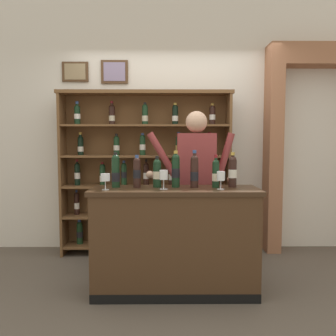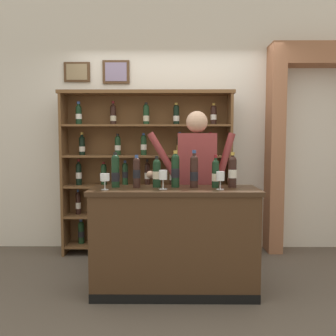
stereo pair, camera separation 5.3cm
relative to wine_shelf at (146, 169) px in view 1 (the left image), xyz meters
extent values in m
cube|color=brown|center=(0.34, -1.14, -1.03)|extent=(14.00, 14.00, 0.02)
cube|color=silver|center=(0.34, 0.31, 0.61)|extent=(12.00, 0.16, 3.27)
cube|color=#4C331E|center=(-0.88, 0.21, 1.19)|extent=(0.32, 0.02, 0.24)
cube|color=#8D7856|center=(-0.88, 0.20, 1.19)|extent=(0.26, 0.01, 0.19)
cube|color=#4C331E|center=(-0.39, 0.21, 1.19)|extent=(0.33, 0.02, 0.28)
cube|color=gray|center=(-0.39, 0.20, 1.19)|extent=(0.27, 0.01, 0.23)
cube|color=brown|center=(-0.99, -0.04, -0.05)|extent=(0.03, 0.30, 1.95)
cube|color=brown|center=(0.99, -0.04, -0.05)|extent=(0.03, 0.30, 1.95)
cube|color=brown|center=(0.00, 0.10, -0.05)|extent=(2.01, 0.02, 1.95)
cube|color=brown|center=(0.00, -0.04, -0.92)|extent=(1.95, 0.28, 0.02)
cylinder|color=#19381E|center=(-0.81, -0.01, -0.80)|extent=(0.08, 0.08, 0.23)
sphere|color=#19381E|center=(-0.81, -0.01, -0.68)|extent=(0.07, 0.07, 0.07)
cylinder|color=#19381E|center=(-0.81, -0.01, -0.65)|extent=(0.03, 0.03, 0.07)
cylinder|color=navy|center=(-0.81, -0.01, -0.62)|extent=(0.04, 0.04, 0.03)
cylinder|color=black|center=(-0.81, -0.01, -0.79)|extent=(0.08, 0.08, 0.07)
cylinder|color=black|center=(-0.42, -0.03, -0.79)|extent=(0.08, 0.08, 0.23)
sphere|color=black|center=(-0.42, -0.03, -0.67)|extent=(0.07, 0.07, 0.07)
cylinder|color=black|center=(-0.42, -0.03, -0.64)|extent=(0.03, 0.03, 0.07)
cylinder|color=#B79338|center=(-0.42, -0.03, -0.62)|extent=(0.04, 0.04, 0.03)
cylinder|color=silver|center=(-0.42, -0.03, -0.81)|extent=(0.08, 0.08, 0.07)
cylinder|color=black|center=(-0.02, -0.01, -0.80)|extent=(0.08, 0.08, 0.22)
sphere|color=black|center=(-0.02, -0.01, -0.68)|extent=(0.07, 0.07, 0.07)
cylinder|color=black|center=(-0.02, -0.01, -0.65)|extent=(0.04, 0.04, 0.08)
cylinder|color=#B79338|center=(-0.02, -0.01, -0.62)|extent=(0.04, 0.04, 0.03)
cylinder|color=silver|center=(-0.02, -0.01, -0.83)|extent=(0.08, 0.08, 0.07)
cylinder|color=black|center=(0.37, 0.00, -0.80)|extent=(0.08, 0.08, 0.23)
sphere|color=black|center=(0.37, 0.00, -0.68)|extent=(0.07, 0.07, 0.07)
cylinder|color=black|center=(0.37, 0.00, -0.65)|extent=(0.03, 0.03, 0.08)
cylinder|color=navy|center=(0.37, 0.00, -0.62)|extent=(0.04, 0.04, 0.03)
cylinder|color=silver|center=(0.37, 0.00, -0.79)|extent=(0.08, 0.08, 0.07)
cylinder|color=black|center=(0.78, -0.05, -0.80)|extent=(0.08, 0.08, 0.21)
sphere|color=black|center=(0.78, -0.05, -0.69)|extent=(0.07, 0.07, 0.07)
cylinder|color=black|center=(0.78, -0.05, -0.66)|extent=(0.03, 0.03, 0.08)
cylinder|color=navy|center=(0.78, -0.05, -0.63)|extent=(0.03, 0.03, 0.03)
cylinder|color=silver|center=(0.78, -0.05, -0.83)|extent=(0.08, 0.08, 0.07)
cube|color=brown|center=(0.00, -0.04, -0.56)|extent=(1.95, 0.28, 0.03)
cylinder|color=black|center=(-0.84, -0.01, -0.43)|extent=(0.06, 0.06, 0.23)
sphere|color=black|center=(-0.84, -0.01, -0.31)|extent=(0.06, 0.06, 0.06)
cylinder|color=black|center=(-0.84, -0.01, -0.28)|extent=(0.02, 0.02, 0.06)
cylinder|color=navy|center=(-0.84, -0.01, -0.26)|extent=(0.03, 0.03, 0.03)
cylinder|color=silver|center=(-0.84, -0.01, -0.44)|extent=(0.06, 0.06, 0.07)
cylinder|color=#19381E|center=(-0.45, -0.04, -0.43)|extent=(0.06, 0.06, 0.24)
sphere|color=#19381E|center=(-0.45, -0.04, -0.30)|extent=(0.06, 0.06, 0.06)
cylinder|color=#19381E|center=(-0.45, -0.04, -0.27)|extent=(0.03, 0.03, 0.06)
cylinder|color=maroon|center=(-0.45, -0.04, -0.25)|extent=(0.03, 0.03, 0.03)
cylinder|color=beige|center=(-0.45, -0.04, -0.45)|extent=(0.06, 0.06, 0.08)
cylinder|color=#19381E|center=(-0.14, -0.03, -0.43)|extent=(0.06, 0.06, 0.24)
sphere|color=#19381E|center=(-0.14, -0.03, -0.31)|extent=(0.06, 0.06, 0.06)
cylinder|color=#19381E|center=(-0.14, -0.03, -0.27)|extent=(0.03, 0.03, 0.08)
cylinder|color=#B79338|center=(-0.14, -0.03, -0.24)|extent=(0.03, 0.03, 0.03)
cylinder|color=silver|center=(-0.14, -0.03, -0.43)|extent=(0.06, 0.06, 0.08)
cylinder|color=black|center=(0.13, -0.01, -0.43)|extent=(0.06, 0.06, 0.24)
sphere|color=black|center=(0.13, -0.01, -0.30)|extent=(0.06, 0.06, 0.06)
cylinder|color=black|center=(0.13, -0.01, -0.28)|extent=(0.03, 0.03, 0.06)
cylinder|color=#99999E|center=(0.13, -0.01, -0.26)|extent=(0.03, 0.03, 0.03)
cylinder|color=tan|center=(0.13, -0.01, -0.44)|extent=(0.06, 0.06, 0.08)
cylinder|color=black|center=(0.47, -0.06, -0.42)|extent=(0.06, 0.06, 0.25)
sphere|color=black|center=(0.47, -0.06, -0.29)|extent=(0.06, 0.06, 0.06)
cylinder|color=black|center=(0.47, -0.06, -0.27)|extent=(0.03, 0.03, 0.06)
cylinder|color=#B79338|center=(0.47, -0.06, -0.25)|extent=(0.03, 0.03, 0.03)
cylinder|color=black|center=(0.47, -0.06, -0.42)|extent=(0.06, 0.06, 0.08)
cylinder|color=black|center=(0.78, -0.07, -0.43)|extent=(0.06, 0.06, 0.24)
sphere|color=black|center=(0.78, -0.07, -0.30)|extent=(0.06, 0.06, 0.06)
cylinder|color=black|center=(0.78, -0.07, -0.28)|extent=(0.02, 0.02, 0.06)
cylinder|color=maroon|center=(0.78, -0.07, -0.26)|extent=(0.03, 0.03, 0.03)
cylinder|color=tan|center=(0.78, -0.07, -0.44)|extent=(0.06, 0.06, 0.08)
cube|color=brown|center=(0.00, -0.04, -0.20)|extent=(1.95, 0.28, 0.02)
cylinder|color=black|center=(-0.82, -0.04, -0.07)|extent=(0.07, 0.07, 0.23)
sphere|color=black|center=(-0.82, -0.04, 0.05)|extent=(0.07, 0.07, 0.07)
cylinder|color=black|center=(-0.82, -0.04, 0.08)|extent=(0.03, 0.03, 0.08)
cylinder|color=maroon|center=(-0.82, -0.04, 0.11)|extent=(0.03, 0.03, 0.03)
cylinder|color=silver|center=(-0.82, -0.04, -0.07)|extent=(0.07, 0.07, 0.07)
cylinder|color=#19381E|center=(-0.52, -0.03, -0.08)|extent=(0.07, 0.07, 0.22)
sphere|color=#19381E|center=(-0.52, -0.03, 0.04)|extent=(0.07, 0.07, 0.07)
cylinder|color=#19381E|center=(-0.52, -0.03, 0.06)|extent=(0.03, 0.03, 0.06)
cylinder|color=maroon|center=(-0.52, -0.03, 0.08)|extent=(0.03, 0.03, 0.03)
cylinder|color=silver|center=(-0.52, -0.03, -0.11)|extent=(0.07, 0.07, 0.07)
cylinder|color=#19381E|center=(-0.26, -0.05, -0.07)|extent=(0.07, 0.07, 0.23)
sphere|color=#19381E|center=(-0.26, -0.05, 0.05)|extent=(0.07, 0.07, 0.07)
cylinder|color=#19381E|center=(-0.26, -0.05, 0.07)|extent=(0.03, 0.03, 0.06)
cylinder|color=navy|center=(-0.26, -0.05, 0.10)|extent=(0.03, 0.03, 0.03)
cylinder|color=black|center=(-0.26, -0.05, -0.06)|extent=(0.07, 0.07, 0.07)
cylinder|color=black|center=(0.01, -0.02, -0.07)|extent=(0.07, 0.07, 0.23)
sphere|color=black|center=(0.01, -0.02, 0.05)|extent=(0.07, 0.07, 0.07)
cylinder|color=black|center=(0.01, -0.02, 0.08)|extent=(0.03, 0.03, 0.08)
cylinder|color=black|center=(0.01, -0.02, 0.11)|extent=(0.03, 0.03, 0.03)
cylinder|color=silver|center=(0.01, -0.02, -0.08)|extent=(0.07, 0.07, 0.07)
cylinder|color=black|center=(0.31, -0.02, -0.07)|extent=(0.07, 0.07, 0.23)
sphere|color=black|center=(0.31, -0.02, 0.05)|extent=(0.07, 0.07, 0.07)
cylinder|color=black|center=(0.31, -0.02, 0.07)|extent=(0.03, 0.03, 0.06)
cylinder|color=#B79338|center=(0.31, -0.02, 0.09)|extent=(0.03, 0.03, 0.03)
cylinder|color=silver|center=(0.31, -0.02, -0.09)|extent=(0.07, 0.07, 0.07)
cylinder|color=black|center=(0.57, -0.03, -0.07)|extent=(0.07, 0.07, 0.22)
sphere|color=black|center=(0.57, -0.03, 0.04)|extent=(0.07, 0.07, 0.07)
cylinder|color=black|center=(0.57, -0.03, 0.08)|extent=(0.03, 0.03, 0.08)
cylinder|color=black|center=(0.57, -0.03, 0.10)|extent=(0.04, 0.04, 0.03)
cylinder|color=beige|center=(0.57, -0.03, -0.10)|extent=(0.07, 0.07, 0.07)
cylinder|color=#19381E|center=(0.82, -0.04, -0.07)|extent=(0.07, 0.07, 0.23)
sphere|color=#19381E|center=(0.82, -0.04, 0.05)|extent=(0.07, 0.07, 0.07)
cylinder|color=#19381E|center=(0.82, -0.04, 0.07)|extent=(0.03, 0.03, 0.06)
cylinder|color=#99999E|center=(0.82, -0.04, 0.09)|extent=(0.03, 0.03, 0.03)
cylinder|color=black|center=(0.82, -0.04, -0.08)|extent=(0.07, 0.07, 0.07)
cube|color=brown|center=(0.00, -0.04, 0.16)|extent=(1.95, 0.28, 0.02)
cylinder|color=black|center=(-0.78, -0.01, 0.27)|extent=(0.07, 0.07, 0.19)
sphere|color=black|center=(-0.78, -0.01, 0.37)|extent=(0.07, 0.07, 0.07)
cylinder|color=black|center=(-0.78, -0.01, 0.40)|extent=(0.03, 0.03, 0.08)
cylinder|color=#B79338|center=(-0.78, -0.01, 0.43)|extent=(0.04, 0.04, 0.03)
cylinder|color=silver|center=(-0.78, -0.01, 0.24)|extent=(0.07, 0.07, 0.06)
cylinder|color=#19381E|center=(-0.35, -0.03, 0.27)|extent=(0.07, 0.07, 0.19)
sphere|color=#19381E|center=(-0.35, -0.03, 0.37)|extent=(0.07, 0.07, 0.07)
cylinder|color=#19381E|center=(-0.35, -0.03, 0.39)|extent=(0.03, 0.03, 0.06)
cylinder|color=black|center=(-0.35, -0.03, 0.42)|extent=(0.03, 0.03, 0.03)
cylinder|color=silver|center=(-0.35, -0.03, 0.26)|extent=(0.07, 0.07, 0.06)
cylinder|color=#19381E|center=(-0.03, -0.05, 0.27)|extent=(0.07, 0.07, 0.20)
sphere|color=#19381E|center=(-0.03, -0.05, 0.38)|extent=(0.07, 0.07, 0.07)
cylinder|color=#19381E|center=(-0.03, -0.05, 0.40)|extent=(0.03, 0.03, 0.06)
cylinder|color=navy|center=(-0.03, -0.05, 0.42)|extent=(0.03, 0.03, 0.03)
cylinder|color=silver|center=(-0.03, -0.05, 0.27)|extent=(0.07, 0.07, 0.06)
cylinder|color=#19381E|center=(0.39, -0.01, 0.27)|extent=(0.07, 0.07, 0.19)
sphere|color=#19381E|center=(0.39, -0.01, 0.37)|extent=(0.07, 0.07, 0.07)
cylinder|color=#19381E|center=(0.39, -0.01, 0.40)|extent=(0.03, 0.03, 0.08)
cylinder|color=navy|center=(0.39, -0.01, 0.43)|extent=(0.03, 0.03, 0.03)
cylinder|color=tan|center=(0.39, -0.01, 0.26)|extent=(0.07, 0.07, 0.06)
cylinder|color=black|center=(0.76, -0.05, 0.27)|extent=(0.07, 0.07, 0.20)
sphere|color=black|center=(0.76, -0.05, 0.38)|extent=(0.07, 0.07, 0.07)
cylinder|color=black|center=(0.76, -0.05, 0.41)|extent=(0.03, 0.03, 0.07)
cylinder|color=maroon|center=(0.76, -0.05, 0.43)|extent=(0.04, 0.04, 0.03)
cylinder|color=silver|center=(0.76, -0.05, 0.25)|extent=(0.07, 0.07, 0.06)
cube|color=brown|center=(0.00, -0.04, 0.52)|extent=(1.95, 0.28, 0.02)
cylinder|color=black|center=(-0.80, -0.07, 0.63)|extent=(0.07, 0.07, 0.18)
sphere|color=black|center=(-0.80, -0.07, 0.73)|extent=(0.07, 0.07, 0.07)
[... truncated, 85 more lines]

